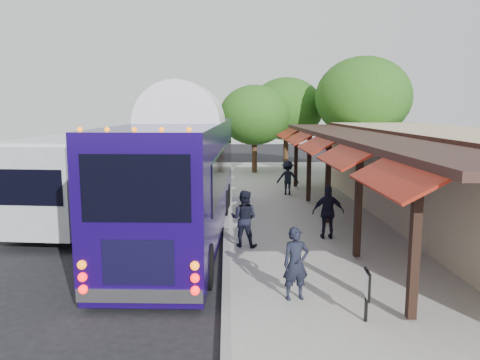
% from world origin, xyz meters
% --- Properties ---
extents(ground, '(90.00, 90.00, 0.00)m').
position_xyz_m(ground, '(0.00, 0.00, 0.00)').
color(ground, black).
rests_on(ground, ground).
extents(sidewalk, '(10.00, 40.00, 0.15)m').
position_xyz_m(sidewalk, '(5.00, 4.00, 0.07)').
color(sidewalk, '#9E9B93').
rests_on(sidewalk, ground).
extents(curb, '(0.20, 40.00, 0.16)m').
position_xyz_m(curb, '(0.05, 4.00, 0.07)').
color(curb, gray).
rests_on(curb, ground).
extents(station_shelter, '(8.15, 20.00, 3.60)m').
position_xyz_m(station_shelter, '(8.38, 4.00, 1.85)').
color(station_shelter, tan).
rests_on(station_shelter, ground).
extents(coach_bus, '(3.48, 13.31, 4.22)m').
position_xyz_m(coach_bus, '(-1.45, 3.25, 2.27)').
color(coach_bus, '#17064E').
rests_on(coach_bus, ground).
extents(city_bus, '(4.27, 12.83, 3.38)m').
position_xyz_m(city_bus, '(-5.24, 7.34, 1.87)').
color(city_bus, '#9A9CA2').
rests_on(city_bus, ground).
extents(ped_a, '(0.67, 0.51, 1.66)m').
position_xyz_m(ped_a, '(1.61, -2.81, 0.98)').
color(ped_a, black).
rests_on(ped_a, sidewalk).
extents(ped_b, '(1.02, 0.90, 1.77)m').
position_xyz_m(ped_b, '(0.60, 1.32, 1.03)').
color(ped_b, black).
rests_on(ped_b, sidewalk).
extents(ped_c, '(1.06, 0.48, 1.77)m').
position_xyz_m(ped_c, '(3.40, 2.10, 1.04)').
color(ped_c, black).
rests_on(ped_c, sidewalk).
extents(ped_d, '(1.15, 0.73, 1.68)m').
position_xyz_m(ped_d, '(3.10, 10.04, 0.99)').
color(ped_d, black).
rests_on(ped_d, sidewalk).
extents(sign_board, '(0.08, 0.49, 1.07)m').
position_xyz_m(sign_board, '(2.87, -3.97, 0.88)').
color(sign_board, black).
rests_on(sign_board, sidewalk).
extents(tree_left, '(4.63, 4.63, 5.93)m').
position_xyz_m(tree_left, '(1.92, 18.20, 3.95)').
color(tree_left, '#382314').
rests_on(tree_left, ground).
extents(tree_mid, '(5.10, 5.10, 6.53)m').
position_xyz_m(tree_mid, '(4.25, 20.02, 4.35)').
color(tree_mid, '#382314').
rests_on(tree_mid, ground).
extents(tree_right, '(5.92, 5.92, 7.58)m').
position_xyz_m(tree_right, '(8.53, 16.32, 5.05)').
color(tree_right, '#382314').
rests_on(tree_right, ground).
extents(tree_far, '(4.59, 4.59, 5.88)m').
position_xyz_m(tree_far, '(-3.43, 21.72, 3.92)').
color(tree_far, '#382314').
rests_on(tree_far, ground).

